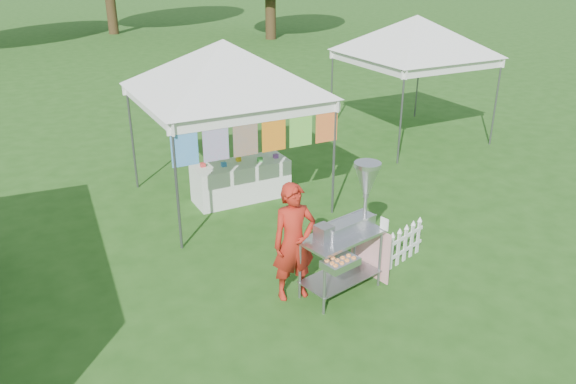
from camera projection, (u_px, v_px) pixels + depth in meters
ground at (325, 288)px, 7.93m from camera, size 120.00×120.00×0.00m
canopy_main at (223, 40)px, 9.58m from camera, size 4.24×4.24×3.45m
canopy_right at (418, 15)px, 13.16m from camera, size 4.24×4.24×3.45m
donut_cart at (353, 220)px, 7.55m from camera, size 1.31×1.11×1.80m
vendor at (294, 242)px, 7.45m from camera, size 0.65×0.46×1.66m
picket_fence at (402, 246)px, 8.47m from camera, size 1.04×0.35×0.56m
display_table at (241, 181)px, 10.67m from camera, size 1.80×0.70×0.73m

